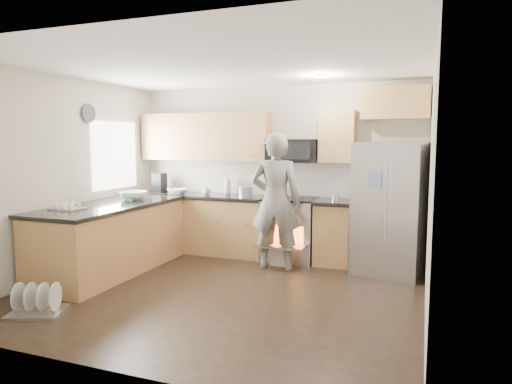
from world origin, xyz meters
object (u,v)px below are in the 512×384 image
at_px(refrigerator, 389,209).
at_px(dish_rack, 37,305).
at_px(stove_range, 291,215).
at_px(person, 276,201).

xyz_separation_m(refrigerator, dish_rack, (-3.26, -2.73, -0.79)).
relative_size(stove_range, refrigerator, 1.02).
bearing_deg(dish_rack, person, 53.83).
bearing_deg(person, stove_range, -104.20).
xyz_separation_m(stove_range, person, (-0.06, -0.54, 0.26)).
height_order(refrigerator, person, person).
bearing_deg(dish_rack, refrigerator, 40.01).
bearing_deg(person, refrigerator, -176.65).
relative_size(stove_range, dish_rack, 2.79).
bearing_deg(stove_range, refrigerator, -9.70).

